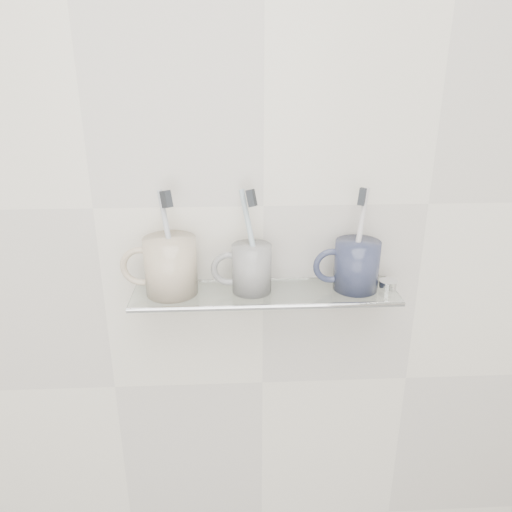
{
  "coord_description": "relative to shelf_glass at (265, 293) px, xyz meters",
  "views": [
    {
      "loc": [
        -0.06,
        0.19,
        1.51
      ],
      "look_at": [
        -0.02,
        1.04,
        1.17
      ],
      "focal_mm": 35.0,
      "sensor_mm": 36.0,
      "label": 1
    }
  ],
  "objects": [
    {
      "name": "toothbrush_right",
      "position": [
        0.17,
        0.0,
        0.1
      ],
      "size": [
        0.03,
        0.03,
        0.19
      ],
      "primitive_type": "cylinder",
      "rotation": [
        -0.12,
        0.07,
        -0.36
      ],
      "color": "silver",
      "rests_on": "mug_right"
    },
    {
      "name": "bristles_center",
      "position": [
        -0.03,
        0.0,
        0.19
      ],
      "size": [
        0.02,
        0.03,
        0.04
      ],
      "primitive_type": "cube",
      "rotation": [
        -0.18,
        -0.24,
        -0.22
      ],
      "color": "#25292D",
      "rests_on": "toothbrush_center"
    },
    {
      "name": "mug_left",
      "position": [
        -0.17,
        0.0,
        0.06
      ],
      "size": [
        0.12,
        0.12,
        0.11
      ],
      "primitive_type": "cylinder",
      "rotation": [
        0.0,
        0.0,
        0.28
      ],
      "color": "beige",
      "rests_on": "shelf_glass"
    },
    {
      "name": "mug_left_handle",
      "position": [
        -0.23,
        0.0,
        0.06
      ],
      "size": [
        0.08,
        0.01,
        0.08
      ],
      "primitive_type": "torus",
      "rotation": [
        1.57,
        0.0,
        0.0
      ],
      "color": "beige",
      "rests_on": "mug_left"
    },
    {
      "name": "wall_back",
      "position": [
        0.0,
        0.06,
        0.15
      ],
      "size": [
        2.5,
        0.0,
        2.5
      ],
      "primitive_type": "plane",
      "rotation": [
        1.57,
        0.0,
        0.0
      ],
      "color": "silver",
      "rests_on": "ground"
    },
    {
      "name": "toothbrush_left",
      "position": [
        -0.17,
        0.0,
        0.1
      ],
      "size": [
        0.04,
        0.05,
        0.19
      ],
      "primitive_type": "cylinder",
      "rotation": [
        -0.25,
        -0.01,
        0.59
      ],
      "color": "#AEB6C1",
      "rests_on": "mug_left"
    },
    {
      "name": "chrome_cap",
      "position": [
        0.24,
        0.0,
        0.01
      ],
      "size": [
        0.04,
        0.04,
        0.01
      ],
      "primitive_type": "cylinder",
      "color": "silver",
      "rests_on": "shelf_glass"
    },
    {
      "name": "mug_right",
      "position": [
        0.17,
        0.0,
        0.05
      ],
      "size": [
        0.1,
        0.1,
        0.1
      ],
      "primitive_type": "cylinder",
      "rotation": [
        0.0,
        0.0,
        0.18
      ],
      "color": "#1F263C",
      "rests_on": "shelf_glass"
    },
    {
      "name": "bracket_left",
      "position": [
        -0.21,
        0.05,
        -0.01
      ],
      "size": [
        0.02,
        0.03,
        0.02
      ],
      "primitive_type": "cylinder",
      "rotation": [
        1.57,
        0.0,
        0.0
      ],
      "color": "silver",
      "rests_on": "wall_back"
    },
    {
      "name": "bracket_right",
      "position": [
        0.21,
        0.05,
        -0.01
      ],
      "size": [
        0.02,
        0.03,
        0.02
      ],
      "primitive_type": "cylinder",
      "rotation": [
        1.57,
        0.0,
        0.0
      ],
      "color": "silver",
      "rests_on": "wall_back"
    },
    {
      "name": "shelf_glass",
      "position": [
        0.0,
        0.0,
        0.0
      ],
      "size": [
        0.5,
        0.12,
        0.01
      ],
      "primitive_type": "cube",
      "color": "silver",
      "rests_on": "wall_back"
    },
    {
      "name": "bristles_right",
      "position": [
        0.17,
        0.0,
        0.19
      ],
      "size": [
        0.02,
        0.03,
        0.03
      ],
      "primitive_type": "cube",
      "rotation": [
        -0.12,
        0.07,
        -0.36
      ],
      "color": "#25292D",
      "rests_on": "toothbrush_right"
    },
    {
      "name": "toothbrush_center",
      "position": [
        -0.03,
        0.0,
        0.1
      ],
      "size": [
        0.05,
        0.06,
        0.19
      ],
      "primitive_type": "cylinder",
      "rotation": [
        -0.18,
        -0.24,
        -0.22
      ],
      "color": "#99BEC7",
      "rests_on": "mug_center"
    },
    {
      "name": "shelf_rail",
      "position": [
        0.0,
        -0.06,
        0.0
      ],
      "size": [
        0.5,
        0.01,
        0.01
      ],
      "primitive_type": "cylinder",
      "rotation": [
        0.0,
        1.57,
        0.0
      ],
      "color": "silver",
      "rests_on": "shelf_glass"
    },
    {
      "name": "mug_center_handle",
      "position": [
        -0.07,
        0.0,
        0.05
      ],
      "size": [
        0.07,
        0.01,
        0.07
      ],
      "primitive_type": "torus",
      "rotation": [
        1.57,
        0.0,
        0.0
      ],
      "color": "white",
      "rests_on": "mug_center"
    },
    {
      "name": "mug_right_handle",
      "position": [
        0.12,
        0.0,
        0.05
      ],
      "size": [
        0.07,
        0.01,
        0.07
      ],
      "primitive_type": "torus",
      "rotation": [
        1.57,
        0.0,
        0.0
      ],
      "color": "#1F263C",
      "rests_on": "mug_right"
    },
    {
      "name": "bristles_left",
      "position": [
        -0.17,
        0.0,
        0.19
      ],
      "size": [
        0.03,
        0.03,
        0.03
      ],
      "primitive_type": "cube",
      "rotation": [
        -0.25,
        -0.01,
        0.59
      ],
      "color": "#25292D",
      "rests_on": "toothbrush_left"
    },
    {
      "name": "mug_center",
      "position": [
        -0.03,
        0.0,
        0.05
      ],
      "size": [
        0.08,
        0.08,
        0.09
      ],
      "primitive_type": "cylinder",
      "rotation": [
        0.0,
        0.0,
        -0.04
      ],
      "color": "white",
      "rests_on": "shelf_glass"
    }
  ]
}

